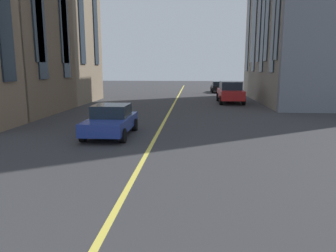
% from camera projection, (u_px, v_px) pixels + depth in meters
% --- Properties ---
extents(lane_centre_line, '(80.00, 0.16, 0.01)m').
position_uv_depth(lane_centre_line, '(162.00, 125.00, 16.67)').
color(lane_centre_line, '#D8C64C').
rests_on(lane_centre_line, ground_plane).
extents(car_red_oncoming, '(4.70, 2.14, 1.88)m').
position_uv_depth(car_red_oncoming, '(230.00, 92.00, 27.43)').
color(car_red_oncoming, '#B21E1E').
rests_on(car_red_oncoming, ground_plane).
extents(car_black_mid, '(4.40, 1.95, 1.37)m').
position_uv_depth(car_black_mid, '(219.00, 87.00, 39.66)').
color(car_black_mid, black).
rests_on(car_black_mid, ground_plane).
extents(car_blue_trailing, '(3.90, 1.89, 1.40)m').
position_uv_depth(car_blue_trailing, '(111.00, 120.00, 14.06)').
color(car_blue_trailing, navy).
rests_on(car_blue_trailing, ground_plane).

